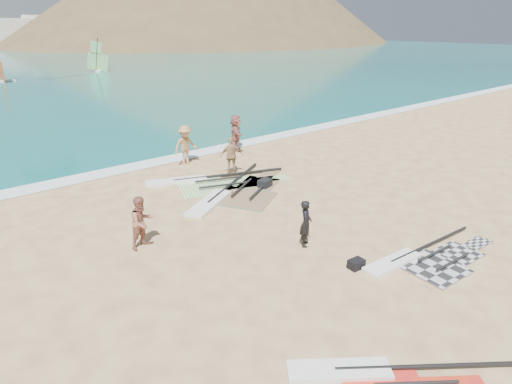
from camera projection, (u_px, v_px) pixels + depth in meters
ground at (351, 256)px, 13.01m from camera, size 300.00×300.00×0.00m
surf_line at (158, 162)px, 21.80m from camera, size 300.00×1.20×0.04m
headland_main at (215, 43)px, 156.47m from camera, size 143.00×143.00×45.00m
headland_minor at (269, 40)px, 184.45m from camera, size 70.00×70.00×28.00m
rig_grey at (424, 259)px, 12.75m from camera, size 4.90×2.10×0.19m
rig_green at (207, 182)px, 18.94m from camera, size 6.10×3.80×0.20m
rig_orange at (235, 193)px, 17.68m from camera, size 6.41×4.48×0.21m
gear_bag_near at (265, 184)px, 18.37m from camera, size 0.68×0.57×0.37m
gear_bag_far at (356, 264)px, 12.34m from camera, size 0.48×0.35×0.27m
person_wetsuit at (306, 223)px, 13.40m from camera, size 0.66×0.65×1.53m
beachgoer_left at (142, 222)px, 13.28m from camera, size 0.96×0.83×1.70m
beachgoer_mid at (186, 145)px, 21.11m from camera, size 1.31×0.79×1.99m
beachgoer_back at (232, 156)px, 19.80m from camera, size 1.12×0.86×1.77m
beachgoer_right at (236, 133)px, 23.46m from camera, size 1.53×1.86×2.00m
windsurfer_centre at (1, 70)px, 51.03m from camera, size 2.68×3.26×4.86m
windsurfer_right at (98, 62)px, 62.06m from camera, size 2.82×2.64×4.75m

